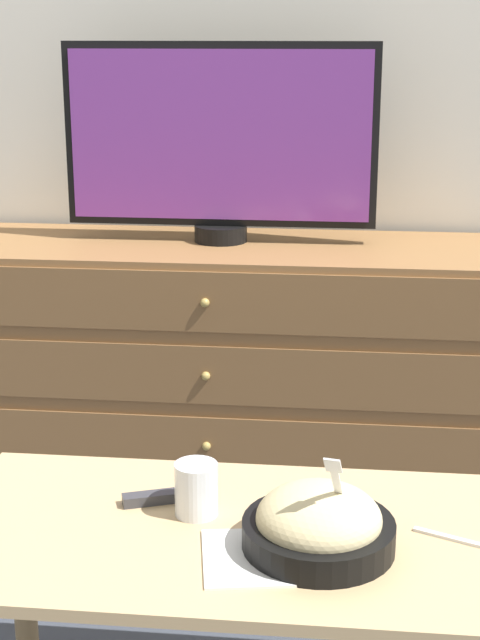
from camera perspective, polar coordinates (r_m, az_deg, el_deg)
The scene contains 9 objects.
ground_plane at distance 3.17m, azimuth -0.21°, elevation -5.24°, with size 12.00×12.00×0.00m, color #383D47.
dresser at distance 2.82m, azimuth -1.30°, elevation -1.58°, with size 1.62×0.50×0.60m.
tv at distance 2.74m, azimuth -1.15°, elevation 10.44°, with size 0.86×0.15×0.55m.
coffee_table at distance 1.61m, azimuth 0.96°, elevation -14.07°, with size 1.00×0.49×0.42m.
takeout_bowl at distance 1.52m, azimuth 4.60°, elevation -11.81°, with size 0.23×0.23×0.18m.
drink_cup at distance 1.62m, azimuth -2.56°, elevation -9.98°, with size 0.07×0.07×0.09m.
napkin at distance 1.51m, azimuth 1.12°, elevation -13.61°, with size 0.19×0.19×0.00m.
knife at distance 1.58m, azimuth 13.14°, elevation -12.49°, with size 0.16×0.08×0.01m.
remote_control at distance 1.67m, azimuth -4.32°, elevation -10.20°, with size 0.15×0.08×0.02m.
Camera 1 is at (0.33, -2.92, 1.19)m, focal length 55.00 mm.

